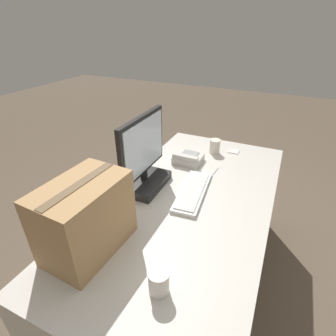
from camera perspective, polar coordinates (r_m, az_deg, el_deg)
The scene contains 10 objects.
ground_plane at distance 2.06m, azimuth 3.76°, elevation -23.33°, with size 12.00×12.00×0.00m, color brown.
office_desk at distance 1.78m, azimuth 4.17°, elevation -16.18°, with size 1.80×0.90×0.74m.
monitor at distance 1.56m, azimuth -5.37°, elevation 1.47°, with size 0.46×0.23×0.45m.
keyboard at distance 1.57m, azimuth 5.39°, elevation -5.09°, with size 0.46×0.19×0.03m.
desk_phone at distance 1.89m, azimuth 4.36°, elevation 2.06°, with size 0.17×0.19×0.08m.
paper_cup_left at distance 1.07m, azimuth -2.03°, elevation -23.45°, with size 0.09×0.09×0.10m.
paper_cup_right at distance 2.05m, azimuth 10.16°, elevation 4.68°, with size 0.08×0.08×0.11m.
spoon at distance 1.78m, azimuth 9.85°, elevation -1.23°, with size 0.14×0.03×0.00m.
cardboard_box at distance 1.19m, azimuth -17.52°, elevation -10.26°, with size 0.40×0.27×0.34m.
sticky_note_pad at distance 2.12m, azimuth 14.11°, elevation 3.54°, with size 0.08×0.08×0.01m.
Camera 1 is at (-1.17, -0.40, 1.65)m, focal length 28.00 mm.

